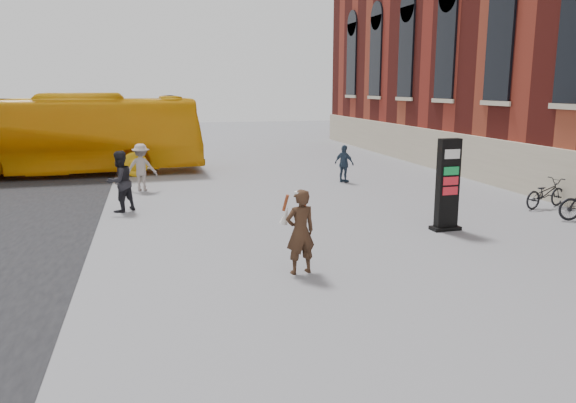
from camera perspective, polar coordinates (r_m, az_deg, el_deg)
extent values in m
plane|color=#9E9EA3|center=(12.37, 3.23, -6.18)|extent=(100.00, 100.00, 0.00)
cube|color=beige|center=(21.75, 22.81, 3.09)|extent=(0.18, 44.00, 1.80)
cube|color=black|center=(15.41, 15.91, 1.64)|extent=(0.60, 0.28, 2.45)
cube|color=black|center=(15.65, 15.67, -2.61)|extent=(0.80, 0.43, 0.10)
cube|color=white|center=(15.30, 16.08, 4.71)|extent=(0.46, 0.30, 0.25)
cube|color=#107335|center=(15.35, 15.99, 3.08)|extent=(0.46, 0.30, 0.22)
cube|color=#A71823|center=(15.39, 15.93, 2.10)|extent=(0.46, 0.30, 0.22)
cube|color=#A71823|center=(15.44, 15.88, 1.13)|extent=(0.46, 0.30, 0.22)
imported|color=#3F2916|center=(11.42, 1.26, -3.09)|extent=(0.71, 0.53, 1.76)
cylinder|color=white|center=(11.24, 1.27, 0.86)|extent=(0.25, 0.25, 0.06)
cone|color=white|center=(11.66, 1.65, -1.18)|extent=(0.25, 0.28, 0.43)
cylinder|color=#913A1B|center=(11.60, 1.65, 0.06)|extent=(0.13, 0.16, 0.36)
cone|color=white|center=(11.48, -0.24, -1.38)|extent=(0.27, 0.25, 0.43)
cylinder|color=#913A1B|center=(11.42, -0.25, -0.12)|extent=(0.16, 0.13, 0.36)
imported|color=#EAA80E|center=(26.18, -22.79, 6.27)|extent=(12.69, 3.38, 3.51)
imported|color=black|center=(17.86, -16.72, 1.96)|extent=(1.15, 1.13, 1.87)
imported|color=#9F918A|center=(21.31, -14.67, 3.38)|extent=(1.23, 0.87, 1.73)
imported|color=#2C3F53|center=(22.58, 5.74, 3.84)|extent=(0.81, 0.92, 1.50)
imported|color=black|center=(19.52, 24.69, 0.77)|extent=(1.87, 1.07, 0.93)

